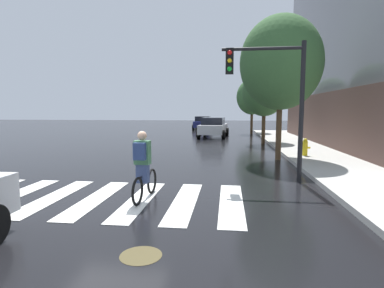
# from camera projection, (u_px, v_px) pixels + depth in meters

# --- Properties ---
(ground_plane) EXTENTS (120.00, 120.00, 0.00)m
(ground_plane) POSITION_uv_depth(u_px,v_px,m) (110.00, 199.00, 7.54)
(ground_plane) COLOR black
(crosswalk_stripes) EXTENTS (7.19, 3.35, 0.01)m
(crosswalk_stripes) POSITION_uv_depth(u_px,v_px,m) (96.00, 198.00, 7.58)
(crosswalk_stripes) COLOR silver
(crosswalk_stripes) RESTS_ON ground
(manhole_cover) EXTENTS (0.64, 0.64, 0.01)m
(manhole_cover) POSITION_uv_depth(u_px,v_px,m) (141.00, 255.00, 4.60)
(manhole_cover) COLOR #473D1E
(manhole_cover) RESTS_ON ground
(sedan_mid) EXTENTS (2.50, 4.78, 1.60)m
(sedan_mid) POSITION_uv_depth(u_px,v_px,m) (213.00, 127.00, 24.86)
(sedan_mid) COLOR silver
(sedan_mid) RESTS_ON ground
(sedan_far) EXTENTS (2.10, 4.41, 1.52)m
(sedan_far) POSITION_uv_depth(u_px,v_px,m) (203.00, 123.00, 34.50)
(sedan_far) COLOR navy
(sedan_far) RESTS_ON ground
(cyclist) EXTENTS (0.38, 1.71, 1.69)m
(cyclist) POSITION_uv_depth(u_px,v_px,m) (143.00, 166.00, 7.33)
(cyclist) COLOR black
(cyclist) RESTS_ON ground
(traffic_light_near) EXTENTS (2.47, 0.28, 4.20)m
(traffic_light_near) POSITION_uv_depth(u_px,v_px,m) (274.00, 87.00, 9.17)
(traffic_light_near) COLOR black
(traffic_light_near) RESTS_ON ground
(fire_hydrant) EXTENTS (0.33, 0.22, 0.78)m
(fire_hydrant) POSITION_uv_depth(u_px,v_px,m) (305.00, 147.00, 13.74)
(fire_hydrant) COLOR gold
(fire_hydrant) RESTS_ON sidewalk
(street_tree_near) EXTENTS (3.49, 3.49, 6.21)m
(street_tree_near) POSITION_uv_depth(u_px,v_px,m) (281.00, 63.00, 13.10)
(street_tree_near) COLOR #4C3823
(street_tree_near) RESTS_ON ground
(street_tree_mid) EXTENTS (2.85, 2.85, 5.07)m
(street_tree_mid) POSITION_uv_depth(u_px,v_px,m) (264.00, 91.00, 19.82)
(street_tree_mid) COLOR #4C3823
(street_tree_mid) RESTS_ON ground
(street_tree_far) EXTENTS (2.85, 2.85, 5.07)m
(street_tree_far) POSITION_uv_depth(u_px,v_px,m) (252.00, 97.00, 28.14)
(street_tree_far) COLOR #4C3823
(street_tree_far) RESTS_ON ground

